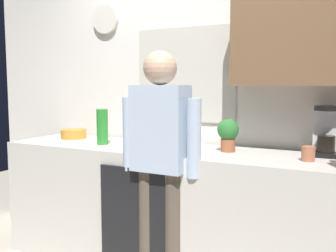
{
  "coord_description": "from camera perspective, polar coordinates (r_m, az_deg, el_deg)",
  "views": [
    {
      "loc": [
        1.2,
        -2.19,
        1.38
      ],
      "look_at": [
        -0.07,
        0.25,
        1.09
      ],
      "focal_mm": 41.31,
      "sensor_mm": 36.0,
      "label": 1
    }
  ],
  "objects": [
    {
      "name": "dishwasher_panel",
      "position": [
        2.74,
        -4.81,
        -14.69
      ],
      "size": [
        0.56,
        0.02,
        0.82
      ],
      "primitive_type": "cube",
      "color": "black",
      "rests_on": "ground_plane"
    },
    {
      "name": "cup_terracotta_mug",
      "position": [
        2.52,
        19.98,
        -3.87
      ],
      "size": [
        0.08,
        0.08,
        0.09
      ],
      "primitive_type": "cylinder",
      "color": "#B26647",
      "rests_on": "kitchen_counter"
    },
    {
      "name": "person_at_sink",
      "position": [
        2.54,
        -1.15,
        -3.76
      ],
      "size": [
        0.57,
        0.22,
        1.6
      ],
      "rotation": [
        0.0,
        0.0,
        -0.11
      ],
      "color": "brown",
      "rests_on": "ground_plane"
    },
    {
      "name": "potted_plant",
      "position": [
        2.73,
        8.85,
        -1.02
      ],
      "size": [
        0.15,
        0.15,
        0.23
      ],
      "color": "#9E5638",
      "rests_on": "kitchen_counter"
    },
    {
      "name": "mixing_bowl",
      "position": [
        3.49,
        -13.75,
        -1.13
      ],
      "size": [
        0.22,
        0.22,
        0.08
      ],
      "primitive_type": "cylinder",
      "color": "orange",
      "rests_on": "kitchen_counter"
    },
    {
      "name": "back_wall_assembly",
      "position": [
        3.1,
        6.69,
        5.62
      ],
      "size": [
        4.44,
        0.42,
        2.6
      ],
      "color": "white",
      "rests_on": "ground_plane"
    },
    {
      "name": "storage_canister",
      "position": [
        2.88,
        -1.11,
        -1.51
      ],
      "size": [
        0.14,
        0.14,
        0.17
      ],
      "primitive_type": "cylinder",
      "color": "silver",
      "rests_on": "kitchen_counter"
    },
    {
      "name": "kitchen_counter",
      "position": [
        2.92,
        1.76,
        -12.4
      ],
      "size": [
        2.84,
        0.64,
        0.92
      ],
      "primitive_type": "cube",
      "color": "beige",
      "rests_on": "ground_plane"
    },
    {
      "name": "bottle_clear_soda",
      "position": [
        3.07,
        -9.67,
        -0.11
      ],
      "size": [
        0.09,
        0.09,
        0.28
      ],
      "primitive_type": "cylinder",
      "color": "#2D8C33",
      "rests_on": "kitchen_counter"
    },
    {
      "name": "coffee_maker",
      "position": [
        2.75,
        22.45,
        -1.03
      ],
      "size": [
        0.2,
        0.2,
        0.33
      ],
      "color": "black",
      "rests_on": "kitchen_counter"
    }
  ]
}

